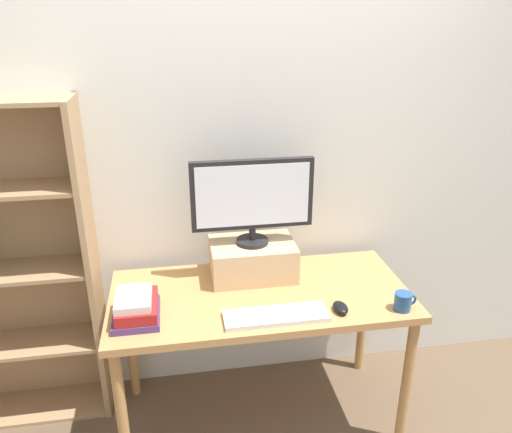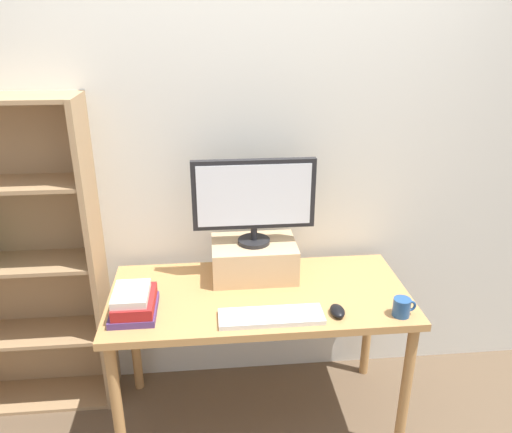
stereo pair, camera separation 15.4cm
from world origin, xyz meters
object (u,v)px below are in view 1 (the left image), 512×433
(computer_monitor, at_px, (252,198))
(riser_box, at_px, (252,259))
(desk, at_px, (260,307))
(coffee_mug, at_px, (403,301))
(keyboard, at_px, (276,316))
(computer_mouse, at_px, (340,308))
(book_stack, at_px, (136,307))

(computer_monitor, bearing_deg, riser_box, 90.00)
(desk, relative_size, coffee_mug, 13.66)
(keyboard, relative_size, coffee_mug, 4.41)
(computer_monitor, xyz_separation_m, computer_mouse, (0.33, -0.40, -0.40))
(riser_box, relative_size, book_stack, 1.64)
(keyboard, bearing_deg, computer_monitor, 95.33)
(desk, relative_size, book_stack, 5.57)
(desk, distance_m, keyboard, 0.25)
(riser_box, xyz_separation_m, coffee_mug, (0.62, -0.43, -0.05))
(riser_box, height_order, computer_monitor, computer_monitor)
(desk, xyz_separation_m, keyboard, (0.03, -0.23, 0.10))
(riser_box, relative_size, computer_monitor, 0.71)
(riser_box, bearing_deg, desk, -87.50)
(computer_monitor, distance_m, keyboard, 0.57)
(computer_monitor, height_order, book_stack, computer_monitor)
(computer_mouse, bearing_deg, desk, 146.01)
(desk, height_order, computer_mouse, computer_mouse)
(desk, height_order, riser_box, riser_box)
(riser_box, distance_m, keyboard, 0.41)
(book_stack, distance_m, coffee_mug, 1.19)
(riser_box, distance_m, book_stack, 0.64)
(riser_box, xyz_separation_m, book_stack, (-0.56, -0.30, -0.04))
(desk, distance_m, riser_box, 0.25)
(computer_monitor, distance_m, computer_mouse, 0.66)
(riser_box, bearing_deg, book_stack, -151.95)
(book_stack, bearing_deg, computer_monitor, 27.93)
(riser_box, relative_size, keyboard, 0.91)
(keyboard, xyz_separation_m, book_stack, (-0.60, 0.10, 0.04))
(book_stack, bearing_deg, desk, 12.01)
(computer_mouse, relative_size, book_stack, 0.41)
(riser_box, height_order, computer_mouse, riser_box)
(computer_monitor, height_order, coffee_mug, computer_monitor)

